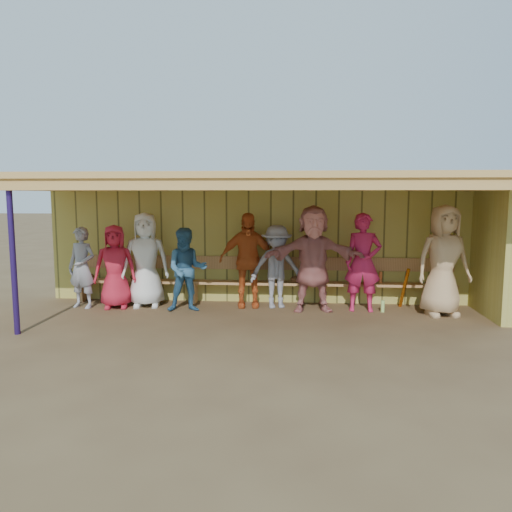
{
  "coord_description": "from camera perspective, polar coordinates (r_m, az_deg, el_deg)",
  "views": [
    {
      "loc": [
        0.74,
        -8.65,
        2.18
      ],
      "look_at": [
        0.0,
        0.35,
        1.05
      ],
      "focal_mm": 35.0,
      "sensor_mm": 36.0,
      "label": 1
    }
  ],
  "objects": [
    {
      "name": "player_extra",
      "position": [
        9.88,
        -15.81,
        -1.17
      ],
      "size": [
        0.88,
        0.67,
        1.6
      ],
      "primitive_type": "imported",
      "rotation": [
        0.0,
        0.0,
        0.23
      ],
      "color": "red",
      "rests_on": "ground"
    },
    {
      "name": "dugout_structure",
      "position": [
        9.35,
        2.55,
        4.15
      ],
      "size": [
        8.8,
        3.2,
        2.5
      ],
      "color": "tan",
      "rests_on": "ground"
    },
    {
      "name": "dugout_equipment",
      "position": [
        9.91,
        -4.67,
        -2.71
      ],
      "size": [
        7.26,
        0.62,
        0.8
      ],
      "color": "orange",
      "rests_on": "ground"
    },
    {
      "name": "player_f",
      "position": [
        9.29,
        6.55,
        -0.29
      ],
      "size": [
        1.87,
        0.73,
        1.97
      ],
      "primitive_type": "imported",
      "rotation": [
        0.0,
        0.0,
        0.08
      ],
      "color": "tan",
      "rests_on": "ground"
    },
    {
      "name": "player_a",
      "position": [
        10.09,
        -19.28,
        -1.25
      ],
      "size": [
        0.64,
        0.5,
        1.56
      ],
      "primitive_type": "imported",
      "rotation": [
        0.0,
        0.0,
        -0.24
      ],
      "color": "#94949C",
      "rests_on": "ground"
    },
    {
      "name": "bench",
      "position": [
        9.93,
        0.36,
        -2.44
      ],
      "size": [
        7.6,
        0.34,
        0.93
      ],
      "color": "tan",
      "rests_on": "ground"
    },
    {
      "name": "player_e",
      "position": [
        9.54,
        2.38,
        -1.22
      ],
      "size": [
        1.14,
        0.83,
        1.59
      ],
      "primitive_type": "imported",
      "rotation": [
        0.0,
        0.0,
        0.25
      ],
      "color": "gray",
      "rests_on": "ground"
    },
    {
      "name": "ground",
      "position": [
        8.95,
        -0.19,
        -6.96
      ],
      "size": [
        90.0,
        90.0,
        0.0
      ],
      "primitive_type": "plane",
      "color": "brown",
      "rests_on": "ground"
    },
    {
      "name": "player_h",
      "position": [
        9.49,
        20.62,
        -0.5
      ],
      "size": [
        1.07,
        0.81,
        1.99
      ],
      "primitive_type": "imported",
      "rotation": [
        0.0,
        0.0,
        0.19
      ],
      "color": "tan",
      "rests_on": "ground"
    },
    {
      "name": "player_b",
      "position": [
        9.83,
        -12.51,
        -0.43
      ],
      "size": [
        0.98,
        0.73,
        1.83
      ],
      "primitive_type": "imported",
      "rotation": [
        0.0,
        0.0,
        0.18
      ],
      "color": "white",
      "rests_on": "ground"
    },
    {
      "name": "player_g",
      "position": [
        9.46,
        12.14,
        -0.71
      ],
      "size": [
        0.69,
        0.48,
        1.83
      ],
      "primitive_type": "imported",
      "rotation": [
        0.0,
        0.0,
        -0.06
      ],
      "color": "#C21F4E",
      "rests_on": "ground"
    },
    {
      "name": "player_c",
      "position": [
        9.33,
        -7.91,
        -1.57
      ],
      "size": [
        0.86,
        0.73,
        1.56
      ],
      "primitive_type": "imported",
      "rotation": [
        0.0,
        0.0,
        0.21
      ],
      "color": "#32658B",
      "rests_on": "ground"
    },
    {
      "name": "player_d",
      "position": [
        9.59,
        -1.01,
        -0.47
      ],
      "size": [
        1.12,
        0.58,
        1.82
      ],
      "primitive_type": "imported",
      "rotation": [
        0.0,
        0.0,
        0.13
      ],
      "color": "#CE5721",
      "rests_on": "ground"
    }
  ]
}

